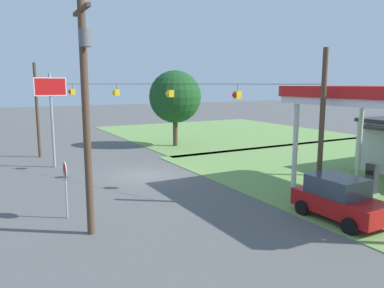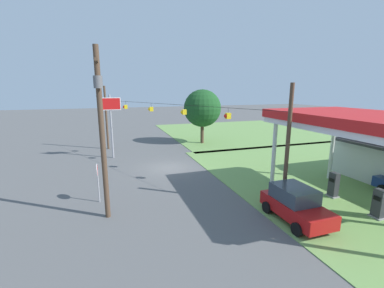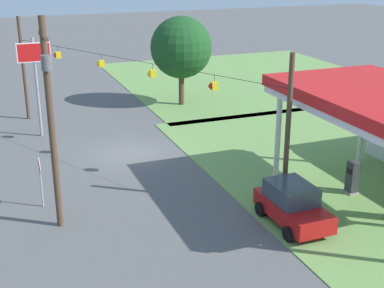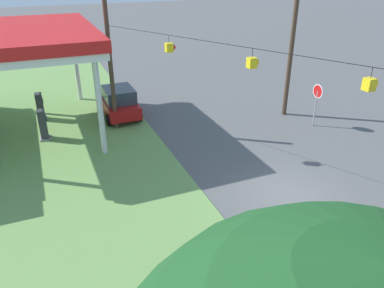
% 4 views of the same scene
% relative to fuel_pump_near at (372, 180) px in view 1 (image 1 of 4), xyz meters
% --- Properties ---
extents(ground_plane, '(160.00, 160.00, 0.00)m').
position_rel_fuel_pump_near_xyz_m(ground_plane, '(-9.65, -8.90, -0.80)').
color(ground_plane, '#565656').
extents(grass_verge_opposite_corner, '(24.00, 24.00, 0.04)m').
position_rel_fuel_pump_near_xyz_m(grass_verge_opposite_corner, '(-25.65, 7.10, -0.78)').
color(grass_verge_opposite_corner, '#6B934C').
rests_on(grass_verge_opposite_corner, ground).
extents(fuel_pump_near, '(0.71, 0.56, 1.67)m').
position_rel_fuel_pump_near_xyz_m(fuel_pump_near, '(0.00, 0.00, 0.00)').
color(fuel_pump_near, gray).
rests_on(fuel_pump_near, ground).
extents(car_at_pumps_front, '(4.02, 2.11, 1.86)m').
position_rel_fuel_pump_near_xyz_m(car_at_pumps_front, '(1.71, -4.49, 0.15)').
color(car_at_pumps_front, '#AD1414').
rests_on(car_at_pumps_front, ground).
extents(stop_sign_roadside, '(0.80, 0.08, 2.50)m').
position_rel_fuel_pump_near_xyz_m(stop_sign_roadside, '(-4.09, -14.63, 1.02)').
color(stop_sign_roadside, '#99999E').
rests_on(stop_sign_roadside, ground).
extents(stop_sign_overhead, '(0.22, 2.09, 6.48)m').
position_rel_fuel_pump_near_xyz_m(stop_sign_overhead, '(-14.89, -13.46, 3.82)').
color(stop_sign_overhead, gray).
rests_on(stop_sign_overhead, ground).
extents(utility_pole_main, '(2.20, 0.44, 9.15)m').
position_rel_fuel_pump_near_xyz_m(utility_pole_main, '(-1.85, -14.14, 4.33)').
color(utility_pole_main, '#4C3828').
rests_on(utility_pole_main, ground).
extents(signal_span_gantry, '(19.54, 10.24, 7.37)m').
position_rel_fuel_pump_near_xyz_m(signal_span_gantry, '(-9.65, -8.91, 3.25)').
color(signal_span_gantry, '#4C3828').
rests_on(signal_span_gantry, ground).
extents(tree_west_verge, '(4.78, 4.78, 6.97)m').
position_rel_fuel_pump_near_xyz_m(tree_west_verge, '(-18.84, -2.13, 3.77)').
color(tree_west_verge, '#4C3828').
rests_on(tree_west_verge, ground).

